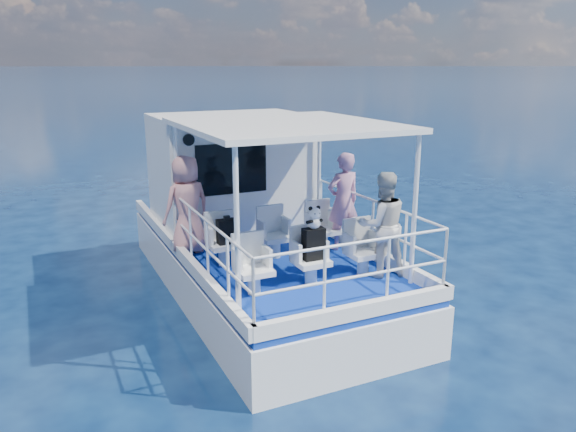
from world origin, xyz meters
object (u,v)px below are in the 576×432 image
object	(u,v)px
passenger_port_fwd	(187,205)
panda	(314,217)
passenger_stbd_aft	(382,225)
backpack_center	(314,244)

from	to	relation	value
passenger_port_fwd	panda	size ratio (longest dim) A/B	5.12
panda	passenger_stbd_aft	bearing A→B (deg)	-5.34
passenger_port_fwd	panda	bearing A→B (deg)	108.12
backpack_center	passenger_stbd_aft	bearing A→B (deg)	-6.02
passenger_stbd_aft	passenger_port_fwd	bearing A→B (deg)	-31.90
passenger_stbd_aft	panda	distance (m)	1.13
passenger_port_fwd	backpack_center	world-z (taller)	passenger_port_fwd
passenger_port_fwd	backpack_center	size ratio (longest dim) A/B	3.57
passenger_port_fwd	panda	distance (m)	2.52
backpack_center	panda	distance (m)	0.40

